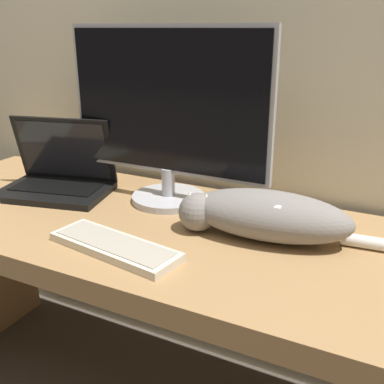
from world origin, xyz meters
name	(u,v)px	position (x,y,z in m)	size (l,w,h in m)	color
desk	(151,263)	(0.00, 0.33, 0.57)	(1.72, 0.65, 0.70)	#A37A4C
monitor	(167,115)	(-0.03, 0.49, 0.97)	(0.64, 0.23, 0.52)	#B2B2B7
laptop	(58,178)	(-0.39, 0.40, 0.75)	(0.39, 0.30, 0.24)	black
external_keyboard	(115,246)	(0.01, 0.14, 0.71)	(0.36, 0.16, 0.02)	beige
cat	(264,214)	(0.31, 0.37, 0.77)	(0.58, 0.21, 0.12)	gray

